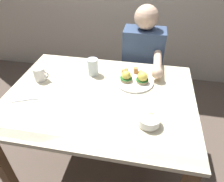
# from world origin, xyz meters

# --- Properties ---
(ground_plane) EXTENTS (6.00, 6.00, 0.00)m
(ground_plane) POSITION_xyz_m (0.00, 0.00, 0.00)
(ground_plane) COLOR brown
(dining_table) EXTENTS (1.20, 0.90, 0.74)m
(dining_table) POSITION_xyz_m (0.00, 0.00, 0.63)
(dining_table) COLOR beige
(dining_table) RESTS_ON ground_plane
(eggs_benedict_plate) EXTENTS (0.27, 0.27, 0.09)m
(eggs_benedict_plate) POSITION_xyz_m (0.20, 0.18, 0.77)
(eggs_benedict_plate) COLOR white
(eggs_benedict_plate) RESTS_ON dining_table
(fruit_bowl) EXTENTS (0.12, 0.12, 0.06)m
(fruit_bowl) POSITION_xyz_m (0.32, -0.20, 0.77)
(fruit_bowl) COLOR white
(fruit_bowl) RESTS_ON dining_table
(coffee_mug) EXTENTS (0.11, 0.08, 0.09)m
(coffee_mug) POSITION_xyz_m (-0.44, 0.09, 0.79)
(coffee_mug) COLOR white
(coffee_mug) RESTS_ON dining_table
(fork) EXTENTS (0.15, 0.08, 0.00)m
(fork) POSITION_xyz_m (-0.43, -0.14, 0.74)
(fork) COLOR silver
(fork) RESTS_ON dining_table
(water_glass_near) EXTENTS (0.08, 0.08, 0.12)m
(water_glass_near) POSITION_xyz_m (-0.10, 0.23, 0.80)
(water_glass_near) COLOR silver
(water_glass_near) RESTS_ON dining_table
(diner_person) EXTENTS (0.34, 0.54, 1.14)m
(diner_person) POSITION_xyz_m (0.24, 0.60, 0.65)
(diner_person) COLOR #33333D
(diner_person) RESTS_ON ground_plane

